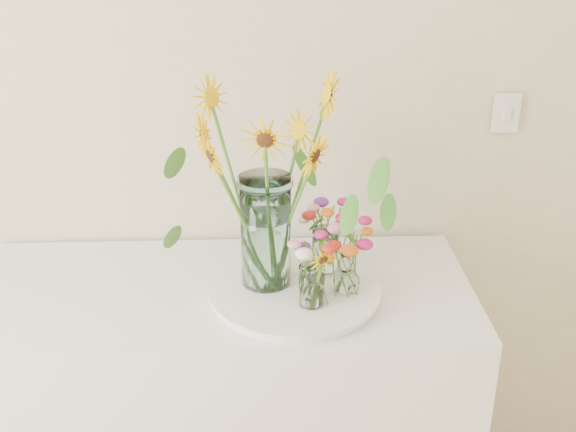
% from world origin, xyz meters
% --- Properties ---
extents(counter, '(1.40, 0.60, 0.90)m').
position_xyz_m(counter, '(-0.14, 1.93, 0.45)').
color(counter, white).
rests_on(counter, ground_plane).
extents(tray, '(0.44, 0.44, 0.02)m').
position_xyz_m(tray, '(0.06, 1.87, 0.91)').
color(tray, white).
rests_on(tray, counter).
extents(mason_jar, '(0.17, 0.17, 0.31)m').
position_xyz_m(mason_jar, '(-0.01, 1.91, 1.08)').
color(mason_jar, '#A0D1D2').
rests_on(mason_jar, tray).
extents(sunflower_bouquet, '(0.77, 0.77, 0.59)m').
position_xyz_m(sunflower_bouquet, '(-0.01, 1.91, 1.22)').
color(sunflower_bouquet, '#F3B605').
rests_on(sunflower_bouquet, tray).
extents(small_vase_a, '(0.08, 0.08, 0.11)m').
position_xyz_m(small_vase_a, '(0.10, 1.79, 0.98)').
color(small_vase_a, white).
rests_on(small_vase_a, tray).
extents(wildflower_posy_a, '(0.18, 0.18, 0.20)m').
position_xyz_m(wildflower_posy_a, '(0.10, 1.79, 1.03)').
color(wildflower_posy_a, '#DE5C13').
rests_on(wildflower_posy_a, tray).
extents(small_vase_b, '(0.08, 0.08, 0.11)m').
position_xyz_m(small_vase_b, '(0.20, 1.85, 0.98)').
color(small_vase_b, white).
rests_on(small_vase_b, tray).
extents(wildflower_posy_b, '(0.20, 0.20, 0.20)m').
position_xyz_m(wildflower_posy_b, '(0.20, 1.85, 1.03)').
color(wildflower_posy_b, '#DE5C13').
rests_on(wildflower_posy_b, tray).
extents(small_vase_c, '(0.09, 0.09, 0.13)m').
position_xyz_m(small_vase_c, '(0.15, 1.97, 0.99)').
color(small_vase_c, white).
rests_on(small_vase_c, tray).
extents(wildflower_posy_c, '(0.20, 0.20, 0.22)m').
position_xyz_m(wildflower_posy_c, '(0.15, 1.97, 1.03)').
color(wildflower_posy_c, '#DE5C13').
rests_on(wildflower_posy_c, tray).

